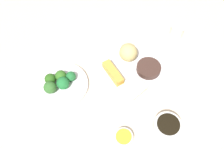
# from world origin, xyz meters

# --- Properties ---
(tabletop) EXTENTS (2.20, 2.20, 0.02)m
(tabletop) POSITION_xyz_m (0.00, 0.00, 0.01)
(tabletop) COLOR beige
(tabletop) RESTS_ON ground
(main_plate) EXTENTS (0.27, 0.27, 0.02)m
(main_plate) POSITION_xyz_m (0.05, -0.02, 0.03)
(main_plate) COLOR white
(main_plate) RESTS_ON tabletop
(rice_scoop) EXTENTS (0.07, 0.07, 0.07)m
(rice_scoop) POSITION_xyz_m (0.09, -0.07, 0.07)
(rice_scoop) COLOR tan
(rice_scoop) RESTS_ON main_plate
(spring_roll) EXTENTS (0.11, 0.07, 0.03)m
(spring_roll) POSITION_xyz_m (0.10, 0.03, 0.05)
(spring_roll) COLOR gold
(spring_roll) RESTS_ON main_plate
(crab_rangoon_wonton) EXTENTS (0.08, 0.09, 0.02)m
(crab_rangoon_wonton) POSITION_xyz_m (-0.00, 0.03, 0.04)
(crab_rangoon_wonton) COLOR beige
(crab_rangoon_wonton) RESTS_ON main_plate
(stir_fry_heap) EXTENTS (0.09, 0.09, 0.02)m
(stir_fry_heap) POSITION_xyz_m (-0.00, -0.07, 0.05)
(stir_fry_heap) COLOR #402B25
(stir_fry_heap) RESTS_ON main_plate
(broccoli_plate) EXTENTS (0.20, 0.20, 0.01)m
(broccoli_plate) POSITION_xyz_m (0.23, 0.17, 0.03)
(broccoli_plate) COLOR white
(broccoli_plate) RESTS_ON tabletop
(broccoli_floret_0) EXTENTS (0.05, 0.05, 0.05)m
(broccoli_floret_0) POSITION_xyz_m (0.24, 0.21, 0.06)
(broccoli_floret_0) COLOR #33682C
(broccoli_floret_0) RESTS_ON broccoli_plate
(broccoli_floret_1) EXTENTS (0.05, 0.05, 0.05)m
(broccoli_floret_1) POSITION_xyz_m (0.22, 0.17, 0.06)
(broccoli_floret_1) COLOR #207135
(broccoli_floret_1) RESTS_ON broccoli_plate
(broccoli_floret_2) EXTENTS (0.04, 0.04, 0.04)m
(broccoli_floret_2) POSITION_xyz_m (0.24, 0.15, 0.05)
(broccoli_floret_2) COLOR #346C23
(broccoli_floret_2) RESTS_ON broccoli_plate
(broccoli_floret_4) EXTENTS (0.04, 0.04, 0.04)m
(broccoli_floret_4) POSITION_xyz_m (0.21, 0.13, 0.05)
(broccoli_floret_4) COLOR #226C35
(broccoli_floret_4) RESTS_ON broccoli_plate
(broccoli_floret_5) EXTENTS (0.04, 0.04, 0.04)m
(broccoli_floret_5) POSITION_xyz_m (0.27, 0.18, 0.05)
(broccoli_floret_5) COLOR #2B5E1C
(broccoli_floret_5) RESTS_ON broccoli_plate
(soy_sauce_bowl) EXTENTS (0.09, 0.09, 0.04)m
(soy_sauce_bowl) POSITION_xyz_m (-0.17, 0.09, 0.04)
(soy_sauce_bowl) COLOR white
(soy_sauce_bowl) RESTS_ON tabletop
(soy_sauce_bowl_liquid) EXTENTS (0.07, 0.07, 0.00)m
(soy_sauce_bowl_liquid) POSITION_xyz_m (-0.17, 0.09, 0.06)
(soy_sauce_bowl_liquid) COLOR black
(soy_sauce_bowl_liquid) RESTS_ON soy_sauce_bowl
(sauce_ramekin_hot_mustard) EXTENTS (0.06, 0.06, 0.02)m
(sauce_ramekin_hot_mustard) POSITION_xyz_m (-0.07, 0.20, 0.03)
(sauce_ramekin_hot_mustard) COLOR white
(sauce_ramekin_hot_mustard) RESTS_ON tabletop
(sauce_ramekin_hot_mustard_liquid) EXTENTS (0.05, 0.05, 0.00)m
(sauce_ramekin_hot_mustard_liquid) POSITION_xyz_m (-0.07, 0.20, 0.04)
(sauce_ramekin_hot_mustard_liquid) COLOR yellow
(sauce_ramekin_hot_mustard_liquid) RESTS_ON sauce_ramekin_hot_mustard
(teacup) EXTENTS (0.06, 0.06, 0.05)m
(teacup) POSITION_xyz_m (-0.00, -0.31, 0.04)
(teacup) COLOR white
(teacup) RESTS_ON tabletop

